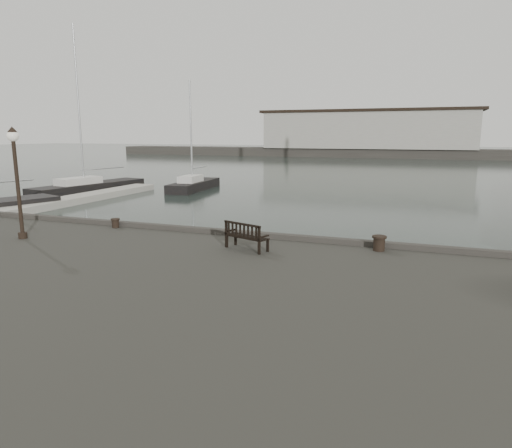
% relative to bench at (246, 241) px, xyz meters
% --- Properties ---
extents(ground, '(400.00, 400.00, 0.00)m').
position_rel_bench_xyz_m(ground, '(0.17, 1.96, -1.83)').
color(ground, black).
rests_on(ground, ground).
extents(pontoon, '(2.00, 24.00, 0.50)m').
position_rel_bench_xyz_m(pontoon, '(-19.83, 11.96, -1.58)').
color(pontoon, '#A19F96').
rests_on(pontoon, ground).
extents(breakwater, '(140.00, 9.50, 12.20)m').
position_rel_bench_xyz_m(breakwater, '(-4.39, 93.96, 2.47)').
color(breakwater, '#383530').
rests_on(breakwater, ground).
extents(bench, '(1.57, 0.99, 0.85)m').
position_rel_bench_xyz_m(bench, '(0.00, 0.00, 0.00)').
color(bench, black).
rests_on(bench, quay).
extents(bollard_left, '(0.44, 0.44, 0.36)m').
position_rel_bench_xyz_m(bollard_left, '(-6.07, 1.46, -0.09)').
color(bollard_left, black).
rests_on(bollard_left, quay).
extents(bollard_right, '(0.55, 0.55, 0.47)m').
position_rel_bench_xyz_m(bollard_right, '(3.95, 1.32, -0.04)').
color(bollard_right, black).
rests_on(bollard_right, quay).
extents(lamp_post, '(0.39, 0.39, 3.85)m').
position_rel_bench_xyz_m(lamp_post, '(-7.93, -1.24, 2.19)').
color(lamp_post, black).
rests_on(lamp_post, quay).
extents(yacht_b, '(4.32, 11.67, 14.89)m').
position_rel_bench_xyz_m(yacht_b, '(-23.35, 20.44, -1.58)').
color(yacht_b, black).
rests_on(yacht_b, ground).
extents(yacht_d, '(2.92, 8.36, 10.51)m').
position_rel_bench_xyz_m(yacht_d, '(-15.23, 25.23, -1.60)').
color(yacht_d, black).
rests_on(yacht_d, ground).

